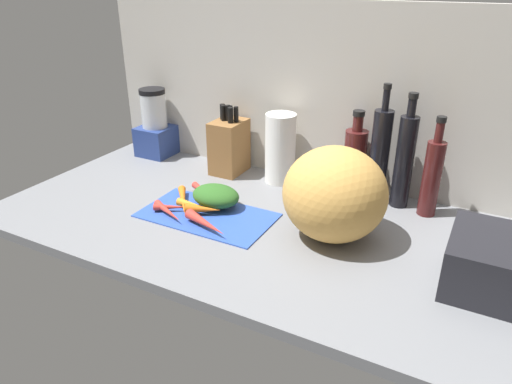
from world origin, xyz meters
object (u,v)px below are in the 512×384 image
(bottle_3, at_px, (432,176))
(knife_block, at_px, (229,146))
(carrot_3, at_px, (168,212))
(carrot_4, at_px, (206,194))
(winter_squash, at_px, (335,194))
(carrot_5, at_px, (206,224))
(blender_appliance, at_px, (155,127))
(paper_towel_roll, at_px, (280,148))
(carrot_2, at_px, (171,207))
(bottle_2, at_px, (404,160))
(bottle_0, at_px, (354,160))
(carrot_1, at_px, (183,201))
(carrot_6, at_px, (195,206))
(bottle_1, at_px, (379,156))
(cutting_board, at_px, (207,215))
(carrot_0, at_px, (203,209))

(bottle_3, bearing_deg, knife_block, 179.38)
(carrot_3, distance_m, carrot_4, 0.16)
(winter_squash, bearing_deg, carrot_5, -156.96)
(winter_squash, relative_size, blender_appliance, 1.07)
(carrot_4, height_order, paper_towel_roll, paper_towel_roll)
(carrot_2, distance_m, bottle_2, 0.73)
(carrot_2, distance_m, winter_squash, 0.51)
(paper_towel_roll, distance_m, bottle_0, 0.26)
(paper_towel_roll, bearing_deg, knife_block, -177.51)
(carrot_1, distance_m, paper_towel_roll, 0.39)
(carrot_2, bearing_deg, carrot_6, 32.12)
(winter_squash, xyz_separation_m, bottle_1, (0.05, 0.28, 0.03))
(carrot_6, xyz_separation_m, blender_appliance, (-0.42, 0.35, 0.09))
(carrot_2, height_order, carrot_6, carrot_6)
(cutting_board, height_order, carrot_0, carrot_0)
(bottle_2, relative_size, bottle_3, 1.17)
(knife_block, bearing_deg, carrot_0, -72.07)
(bottle_0, height_order, bottle_2, bottle_2)
(carrot_3, relative_size, bottle_1, 0.38)
(blender_appliance, relative_size, bottle_0, 0.95)
(blender_appliance, bearing_deg, carrot_1, -42.13)
(carrot_4, xyz_separation_m, paper_towel_roll, (0.15, 0.25, 0.10))
(winter_squash, bearing_deg, carrot_0, -169.78)
(cutting_board, distance_m, bottle_1, 0.57)
(carrot_6, relative_size, bottle_0, 0.44)
(carrot_2, relative_size, winter_squash, 0.38)
(bottle_0, bearing_deg, carrot_5, -122.94)
(bottle_0, bearing_deg, bottle_2, -7.38)
(winter_squash, bearing_deg, carrot_6, -172.44)
(carrot_0, bearing_deg, bottle_3, 29.36)
(carrot_4, height_order, bottle_1, bottle_1)
(carrot_2, height_order, carrot_3, carrot_3)
(carrot_0, relative_size, knife_block, 0.43)
(carrot_1, height_order, winter_squash, winter_squash)
(carrot_3, xyz_separation_m, knife_block, (-0.02, 0.40, 0.08))
(carrot_1, bearing_deg, knife_block, 93.17)
(bottle_2, bearing_deg, carrot_4, -155.84)
(carrot_2, xyz_separation_m, carrot_3, (0.01, -0.03, 0.00))
(knife_block, height_order, bottle_2, bottle_2)
(cutting_board, relative_size, carrot_0, 3.76)
(carrot_2, distance_m, knife_block, 0.38)
(carrot_0, height_order, carrot_5, same)
(blender_appliance, bearing_deg, carrot_2, -46.84)
(carrot_2, xyz_separation_m, winter_squash, (0.49, 0.09, 0.11))
(carrot_0, xyz_separation_m, carrot_1, (-0.09, 0.03, -0.00))
(paper_towel_roll, relative_size, bottle_2, 0.68)
(carrot_6, distance_m, bottle_0, 0.54)
(bottle_2, bearing_deg, carrot_5, -136.51)
(carrot_0, distance_m, carrot_6, 0.04)
(carrot_4, height_order, bottle_0, bottle_0)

